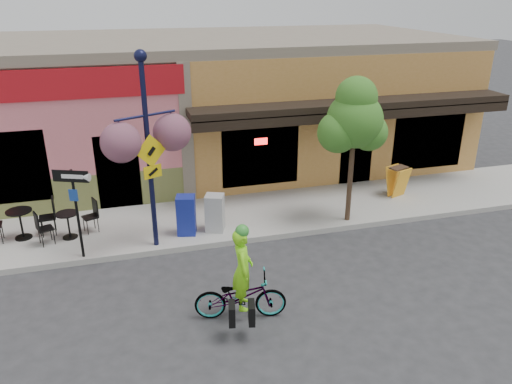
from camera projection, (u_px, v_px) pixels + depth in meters
ground at (252, 253)px, 12.30m from camera, size 90.00×90.00×0.00m
sidewalk at (233, 217)px, 14.06m from camera, size 24.00×3.00×0.15m
curb at (246, 240)px, 12.76m from camera, size 24.00×0.12×0.15m
building at (198, 101)px, 18.13m from camera, size 18.20×8.20×4.50m
bicycle at (240, 296)px, 9.74m from camera, size 1.89×0.98×0.95m
cyclist_rider at (243, 280)px, 9.62m from camera, size 0.51×0.67×1.66m
lamp_post at (149, 154)px, 11.50m from camera, size 1.62×1.17×4.71m
one_way_sign at (78, 214)px, 11.43m from camera, size 0.84×0.49×2.19m
cafe_set_left at (20, 220)px, 12.52m from camera, size 1.74×0.99×1.00m
cafe_set_right at (68, 222)px, 12.57m from camera, size 1.66×1.23×0.89m
newspaper_box_blue at (186, 215)px, 12.76m from camera, size 0.55×0.51×1.04m
newspaper_box_grey at (215, 213)px, 12.94m from camera, size 0.58×0.56×0.99m
street_tree at (352, 151)px, 12.98m from camera, size 1.85×1.85×3.95m
sandwich_board at (402, 183)px, 15.02m from camera, size 0.66×0.57×0.93m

